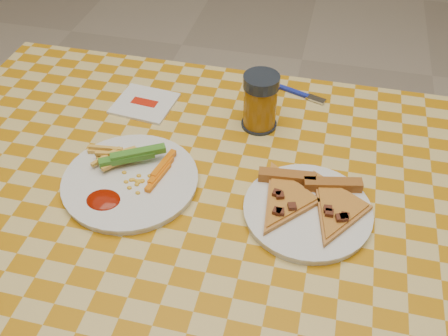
{
  "coord_description": "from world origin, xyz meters",
  "views": [
    {
      "loc": [
        0.13,
        -0.57,
        1.41
      ],
      "look_at": [
        -0.02,
        0.08,
        0.78
      ],
      "focal_mm": 40.0,
      "sensor_mm": 36.0,
      "label": 1
    }
  ],
  "objects_px": {
    "plate_left": "(131,182)",
    "plate_right": "(307,212)",
    "table": "(226,234)",
    "drink_glass": "(260,102)"
  },
  "relations": [
    {
      "from": "plate_left",
      "to": "plate_right",
      "type": "bearing_deg",
      "value": 0.28
    },
    {
      "from": "table",
      "to": "plate_right",
      "type": "height_order",
      "value": "plate_right"
    },
    {
      "from": "plate_left",
      "to": "drink_glass",
      "type": "relative_size",
      "value": 2.03
    },
    {
      "from": "drink_glass",
      "to": "plate_right",
      "type": "bearing_deg",
      "value": -60.58
    },
    {
      "from": "plate_left",
      "to": "table",
      "type": "bearing_deg",
      "value": -4.76
    },
    {
      "from": "plate_right",
      "to": "table",
      "type": "bearing_deg",
      "value": -173.13
    },
    {
      "from": "plate_right",
      "to": "plate_left",
      "type": "bearing_deg",
      "value": -179.72
    },
    {
      "from": "plate_left",
      "to": "plate_right",
      "type": "relative_size",
      "value": 1.12
    },
    {
      "from": "table",
      "to": "plate_right",
      "type": "bearing_deg",
      "value": 6.87
    },
    {
      "from": "plate_right",
      "to": "drink_glass",
      "type": "xyz_separation_m",
      "value": [
        -0.13,
        0.22,
        0.05
      ]
    }
  ]
}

